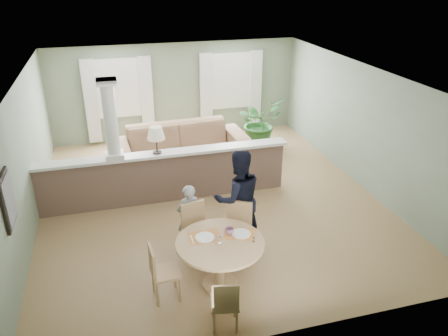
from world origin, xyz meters
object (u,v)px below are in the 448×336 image
object	(u,v)px
houseplant	(259,122)
chair_far_man	(238,228)
dining_table	(220,251)
man_person	(238,199)
chair_near	(225,303)
sofa	(181,145)
chair_far_boy	(196,229)
child_person	(189,217)
chair_side	(161,270)

from	to	relation	value
houseplant	chair_far_man	bearing A→B (deg)	-113.63
dining_table	man_person	world-z (taller)	man_person
dining_table	chair_near	bearing A→B (deg)	-101.03
sofa	dining_table	distance (m)	4.81
chair_near	man_person	world-z (taller)	man_person
man_person	houseplant	bearing A→B (deg)	-115.88
houseplant	man_person	bearing A→B (deg)	-114.18
chair_near	man_person	bearing A→B (deg)	-100.13
sofa	dining_table	bearing A→B (deg)	-95.93
sofa	houseplant	bearing A→B (deg)	12.00
chair_far_boy	chair_near	distance (m)	1.76
houseplant	chair_near	bearing A→B (deg)	-113.40
dining_table	chair_far_boy	world-z (taller)	chair_far_boy
houseplant	man_person	world-z (taller)	man_person
sofa	chair_near	xyz separation A→B (m)	(-0.43, -5.72, -0.02)
chair_far_boy	chair_near	world-z (taller)	chair_far_boy
dining_table	chair_near	distance (m)	0.95
houseplant	child_person	distance (m)	5.11
chair_far_boy	child_person	distance (m)	0.34
dining_table	man_person	xyz separation A→B (m)	(0.60, 1.05, 0.26)
chair_far_man	chair_side	bearing A→B (deg)	-123.42
sofa	chair_near	distance (m)	5.73
chair_side	houseplant	bearing A→B (deg)	-36.26
houseplant	man_person	distance (m)	4.79
chair_near	dining_table	bearing A→B (deg)	-89.50
dining_table	chair_near	size ratio (longest dim) A/B	1.60
houseplant	child_person	world-z (taller)	houseplant
sofa	chair_far_boy	bearing A→B (deg)	-99.40
chair_near	child_person	world-z (taller)	child_person
sofa	chair_far_boy	world-z (taller)	chair_far_boy
dining_table	chair_side	distance (m)	0.94
houseplant	man_person	xyz separation A→B (m)	(-1.96, -4.37, 0.23)
dining_table	chair_near	world-z (taller)	dining_table
dining_table	chair_side	bearing A→B (deg)	-176.81
man_person	chair_near	bearing A→B (deg)	66.64
chair_side	chair_far_man	bearing A→B (deg)	-66.74
chair_far_boy	child_person	world-z (taller)	child_person
houseplant	chair_near	size ratio (longest dim) A/B	1.62
chair_far_man	houseplant	bearing A→B (deg)	95.99
chair_far_boy	chair_side	bearing A→B (deg)	-142.32
chair_far_boy	man_person	xyz separation A→B (m)	(0.80, 0.22, 0.35)
dining_table	chair_far_boy	distance (m)	0.87
sofa	chair_far_man	xyz separation A→B (m)	(0.24, -4.13, 0.07)
child_person	man_person	world-z (taller)	man_person
sofa	houseplant	size ratio (longest dim) A/B	2.45
man_person	chair_far_man	bearing A→B (deg)	71.12
chair_far_boy	chair_far_man	world-z (taller)	chair_far_man
chair_far_boy	chair_side	size ratio (longest dim) A/B	1.08
chair_far_man	chair_near	bearing A→B (deg)	-83.09
chair_side	child_person	world-z (taller)	child_person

